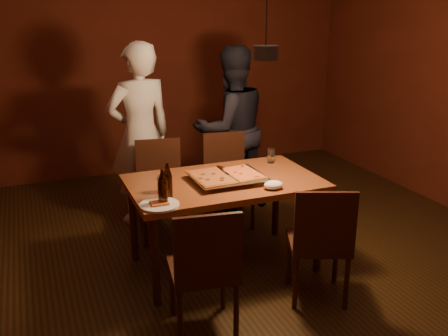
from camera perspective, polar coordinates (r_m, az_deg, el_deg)
name	(u,v)px	position (r m, az deg, el deg)	size (l,w,h in m)	color
room_shell	(264,102)	(3.65, 4.64, 7.51)	(6.00, 6.00, 6.00)	#331F0D
dining_table	(224,189)	(3.98, 0.00, -2.38)	(1.50, 0.90, 0.75)	brown
chair_far_left	(160,179)	(4.66, -7.31, -1.28)	(0.48, 0.48, 0.49)	#38190F
chair_far_right	(227,170)	(4.87, 0.33, -0.28)	(0.46, 0.46, 0.49)	#38190F
chair_near_left	(205,261)	(3.18, -2.18, -10.61)	(0.48, 0.48, 0.49)	#38190F
chair_near_right	(321,234)	(3.59, 11.06, -7.46)	(0.55, 0.55, 0.49)	#38190F
pizza_tray	(228,178)	(3.92, 0.42, -1.20)	(0.55, 0.45, 0.05)	silver
pizza_meat	(211,177)	(3.85, -1.50, -1.02)	(0.27, 0.42, 0.02)	maroon
pizza_cheese	(242,173)	(3.94, 2.12, -0.57)	(0.24, 0.38, 0.02)	gold
spatula	(228,172)	(3.94, 0.40, -0.51)	(0.09, 0.24, 0.04)	silver
beer_bottle_a	(163,187)	(3.45, -7.02, -2.22)	(0.07, 0.07, 0.25)	black
beer_bottle_b	(168,181)	(3.57, -6.47, -1.47)	(0.07, 0.07, 0.26)	black
water_glass_left	(162,184)	(3.71, -7.07, -1.86)	(0.08, 0.08, 0.12)	silver
water_glass_right	(271,156)	(4.39, 5.40, 1.41)	(0.06, 0.06, 0.13)	silver
plate_slice	(159,205)	(3.47, -7.40, -4.18)	(0.28, 0.28, 0.03)	white
napkin	(273,185)	(3.77, 5.67, -1.94)	(0.15, 0.12, 0.06)	white
diner_white	(140,135)	(4.89, -9.56, 3.79)	(0.64, 0.42, 1.77)	silver
diner_dark	(231,129)	(5.19, 0.82, 4.48)	(0.83, 0.64, 1.70)	black
pendant_lamp	(266,51)	(3.61, 4.78, 13.15)	(0.18, 0.18, 1.10)	black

